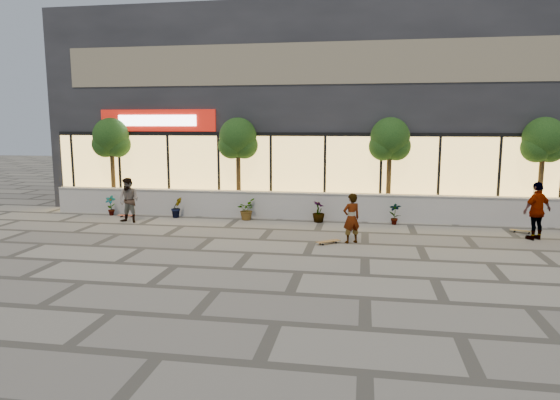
% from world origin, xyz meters
% --- Properties ---
extents(ground, '(80.00, 80.00, 0.00)m').
position_xyz_m(ground, '(0.00, 0.00, 0.00)').
color(ground, gray).
rests_on(ground, ground).
extents(planter_wall, '(22.00, 0.42, 1.04)m').
position_xyz_m(planter_wall, '(0.00, 7.00, 0.52)').
color(planter_wall, beige).
rests_on(planter_wall, ground).
extents(retail_building, '(24.00, 9.17, 8.50)m').
position_xyz_m(retail_building, '(-0.00, 12.49, 4.25)').
color(retail_building, '#222327').
rests_on(retail_building, ground).
extents(shrub_a, '(0.43, 0.29, 0.81)m').
position_xyz_m(shrub_a, '(-8.50, 6.45, 0.41)').
color(shrub_a, black).
rests_on(shrub_a, ground).
extents(shrub_b, '(0.57, 0.57, 0.81)m').
position_xyz_m(shrub_b, '(-5.70, 6.45, 0.41)').
color(shrub_b, black).
rests_on(shrub_b, ground).
extents(shrub_c, '(0.68, 0.77, 0.81)m').
position_xyz_m(shrub_c, '(-2.90, 6.45, 0.41)').
color(shrub_c, black).
rests_on(shrub_c, ground).
extents(shrub_d, '(0.64, 0.64, 0.81)m').
position_xyz_m(shrub_d, '(-0.10, 6.45, 0.41)').
color(shrub_d, black).
rests_on(shrub_d, ground).
extents(shrub_e, '(0.46, 0.35, 0.81)m').
position_xyz_m(shrub_e, '(2.70, 6.45, 0.41)').
color(shrub_e, black).
rests_on(shrub_e, ground).
extents(tree_west, '(1.60, 1.50, 3.92)m').
position_xyz_m(tree_west, '(-9.00, 7.70, 2.99)').
color(tree_west, '#4C361B').
rests_on(tree_west, ground).
extents(tree_midwest, '(1.60, 1.50, 3.92)m').
position_xyz_m(tree_midwest, '(-3.50, 7.70, 2.99)').
color(tree_midwest, '#4C361B').
rests_on(tree_midwest, ground).
extents(tree_mideast, '(1.60, 1.50, 3.92)m').
position_xyz_m(tree_mideast, '(2.50, 7.70, 2.99)').
color(tree_mideast, '#4C361B').
rests_on(tree_mideast, ground).
extents(tree_east, '(1.60, 1.50, 3.92)m').
position_xyz_m(tree_east, '(8.00, 7.70, 2.99)').
color(tree_east, '#4C361B').
rests_on(tree_east, ground).
extents(skater_center, '(0.68, 0.61, 1.56)m').
position_xyz_m(skater_center, '(1.20, 3.33, 0.78)').
color(skater_center, silver).
rests_on(skater_center, ground).
extents(skater_left, '(0.90, 0.74, 1.68)m').
position_xyz_m(skater_left, '(-7.08, 5.20, 0.84)').
color(skater_left, '#8A7659').
rests_on(skater_left, ground).
extents(skater_right_near, '(1.17, 0.95, 1.86)m').
position_xyz_m(skater_right_near, '(7.00, 4.76, 0.93)').
color(skater_right_near, silver).
rests_on(skater_right_near, ground).
extents(skateboard_center, '(0.76, 0.67, 0.10)m').
position_xyz_m(skateboard_center, '(0.51, 3.06, 0.08)').
color(skateboard_center, brown).
rests_on(skateboard_center, ground).
extents(skateboard_left, '(0.70, 0.22, 0.08)m').
position_xyz_m(skateboard_left, '(-7.71, 6.20, 0.07)').
color(skateboard_left, '#C54824').
rests_on(skateboard_left, ground).
extents(skateboard_right_near, '(0.75, 0.46, 0.09)m').
position_xyz_m(skateboard_right_near, '(6.89, 5.72, 0.07)').
color(skateboard_right_near, olive).
rests_on(skateboard_right_near, ground).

